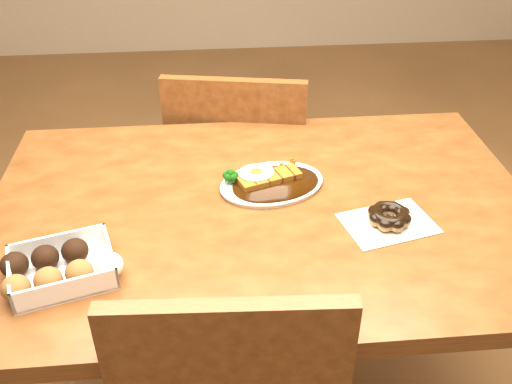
{
  "coord_description": "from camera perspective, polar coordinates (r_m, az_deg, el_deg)",
  "views": [
    {
      "loc": [
        -0.11,
        -1.01,
        1.48
      ],
      "look_at": [
        -0.02,
        -0.04,
        0.81
      ],
      "focal_mm": 40.0,
      "sensor_mm": 36.0,
      "label": 1
    }
  ],
  "objects": [
    {
      "name": "table",
      "position": [
        1.31,
        0.63,
        -4.83
      ],
      "size": [
        1.2,
        0.8,
        0.75
      ],
      "color": "#4B270F",
      "rests_on": "ground"
    },
    {
      "name": "chair_far",
      "position": [
        1.84,
        -1.55,
        1.49
      ],
      "size": [
        0.49,
        0.49,
        0.87
      ],
      "rotation": [
        0.0,
        0.0,
        2.96
      ],
      "color": "#4B270F",
      "rests_on": "ground"
    },
    {
      "name": "katsu_curry_plate",
      "position": [
        1.31,
        1.38,
        1.06
      ],
      "size": [
        0.28,
        0.23,
        0.05
      ],
      "rotation": [
        0.0,
        0.0,
        0.27
      ],
      "color": "white",
      "rests_on": "table"
    },
    {
      "name": "donut_box",
      "position": [
        1.11,
        -19.03,
        -7.13
      ],
      "size": [
        0.23,
        0.19,
        0.05
      ],
      "rotation": [
        0.0,
        0.0,
        0.28
      ],
      "color": "white",
      "rests_on": "table"
    },
    {
      "name": "pon_de_ring",
      "position": [
        1.22,
        13.18,
        -2.42
      ],
      "size": [
        0.21,
        0.17,
        0.04
      ],
      "rotation": [
        0.0,
        0.0,
        0.24
      ],
      "color": "silver",
      "rests_on": "table"
    }
  ]
}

